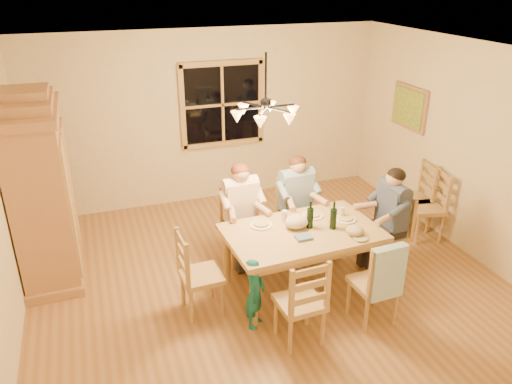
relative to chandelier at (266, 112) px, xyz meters
name	(u,v)px	position (x,y,z in m)	size (l,w,h in m)	color
floor	(264,276)	(0.00, 0.00, -2.08)	(5.50, 5.50, 0.00)	olive
ceiling	(266,52)	(0.00, 0.00, 0.62)	(5.50, 5.00, 0.02)	white
wall_back	(210,118)	(0.00, 2.50, -0.73)	(5.50, 0.02, 2.70)	beige
wall_right	(464,148)	(2.75, 0.00, -0.73)	(0.02, 5.00, 2.70)	beige
window	(222,105)	(0.20, 2.47, -0.53)	(1.30, 0.06, 1.30)	black
painting	(409,107)	(2.71, 1.20, -0.48)	(0.06, 0.78, 0.64)	#966941
chandelier	(266,112)	(0.00, 0.00, 0.00)	(0.77, 0.68, 0.71)	black
armoire	(43,194)	(-2.42, 0.97, -1.02)	(0.66, 1.40, 2.30)	#966941
dining_table	(302,238)	(0.33, -0.35, -1.42)	(1.79, 1.15, 0.76)	tan
chair_far_left	(241,240)	(-0.15, 0.44, -1.77)	(0.46, 0.44, 0.99)	tan
chair_far_right	(296,229)	(0.62, 0.48, -1.77)	(0.46, 0.44, 0.99)	tan
chair_near_left	(299,315)	(-0.06, -1.19, -1.77)	(0.46, 0.44, 0.99)	tan
chair_near_right	(372,295)	(0.80, -1.15, -1.77)	(0.46, 0.44, 0.99)	tan
chair_end_left	(202,287)	(-0.88, -0.42, -1.77)	(0.44, 0.46, 0.99)	tan
chair_end_right	(387,245)	(1.53, -0.29, -1.77)	(0.44, 0.46, 0.99)	tan
adult_woman	(241,202)	(-0.15, 0.44, -1.24)	(0.41, 0.44, 0.87)	beige
adult_plaid_man	(297,192)	(0.62, 0.48, -1.24)	(0.41, 0.44, 0.87)	#2D577B
adult_slate_man	(391,207)	(1.53, -0.29, -1.24)	(0.44, 0.41, 0.87)	#3A455D
towel	(387,273)	(0.81, -1.34, -1.38)	(0.38, 0.10, 0.58)	#9EC1D6
wine_bottle_a	(310,214)	(0.44, -0.31, -1.15)	(0.08, 0.08, 0.33)	black
wine_bottle_b	(333,215)	(0.68, -0.42, -1.15)	(0.08, 0.08, 0.33)	black
plate_woman	(261,225)	(-0.08, -0.09, -1.31)	(0.26, 0.26, 0.02)	white
plate_plaid	(312,216)	(0.58, -0.07, -1.31)	(0.26, 0.26, 0.02)	white
plate_slate	(345,219)	(0.91, -0.28, -1.31)	(0.26, 0.26, 0.02)	white
wine_glass_a	(284,216)	(0.22, -0.08, -1.25)	(0.06, 0.06, 0.14)	silver
wine_glass_b	(341,213)	(0.89, -0.22, -1.25)	(0.06, 0.06, 0.14)	silver
cap	(355,231)	(0.84, -0.64, -1.26)	(0.20, 0.20, 0.11)	tan
napkin	(304,237)	(0.26, -0.52, -1.30)	(0.18, 0.14, 0.03)	slate
cloth_bundle	(297,222)	(0.29, -0.27, -1.24)	(0.28, 0.22, 0.15)	#CAB092
child	(255,293)	(-0.41, -0.83, -1.68)	(0.29, 0.19, 0.80)	#186E6F
chair_spare_front	(424,218)	(2.45, 0.19, -1.77)	(0.51, 0.52, 0.99)	tan
chair_spare_back	(412,209)	(2.45, 0.49, -1.77)	(0.48, 0.50, 0.99)	tan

